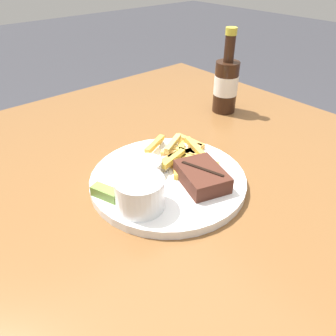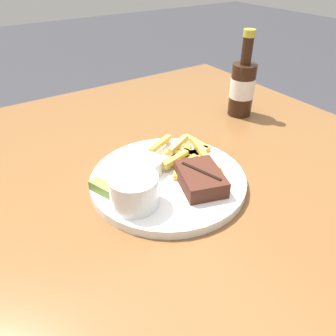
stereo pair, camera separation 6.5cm
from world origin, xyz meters
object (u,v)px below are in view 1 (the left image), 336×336
object	(u,v)px
dipping_sauce_cup	(146,166)
pickle_spear	(106,193)
fork_utensil	(164,154)
steak_portion	(202,176)
dinner_plate	(168,180)
beer_bottle	(226,84)
coleslaw_cup	(140,191)

from	to	relation	value
dipping_sauce_cup	pickle_spear	world-z (taller)	dipping_sauce_cup
pickle_spear	fork_utensil	size ratio (longest dim) A/B	0.52
steak_portion	fork_utensil	world-z (taller)	steak_portion
dinner_plate	fork_utensil	size ratio (longest dim) A/B	2.69
fork_utensil	beer_bottle	size ratio (longest dim) A/B	0.51
steak_portion	coleslaw_cup	world-z (taller)	coleslaw_cup
dipping_sauce_cup	steak_portion	bearing A→B (deg)	32.08
coleslaw_cup	beer_bottle	xyz separation A→B (m)	(-0.20, 0.46, 0.03)
coleslaw_cup	beer_bottle	distance (m)	0.50
steak_portion	fork_utensil	distance (m)	0.13
pickle_spear	beer_bottle	world-z (taller)	beer_bottle
dinner_plate	dipping_sauce_cup	distance (m)	0.05
pickle_spear	fork_utensil	world-z (taller)	pickle_spear
steak_portion	coleslaw_cup	xyz separation A→B (m)	(-0.02, -0.13, 0.02)
beer_bottle	fork_utensil	bearing A→B (deg)	-72.92
dinner_plate	pickle_spear	size ratio (longest dim) A/B	5.20
dinner_plate	pickle_spear	distance (m)	0.13
coleslaw_cup	pickle_spear	bearing A→B (deg)	-151.35
dinner_plate	fork_utensil	world-z (taller)	fork_utensil
dinner_plate	steak_portion	size ratio (longest dim) A/B	2.55
beer_bottle	steak_portion	bearing A→B (deg)	-55.16
dinner_plate	beer_bottle	world-z (taller)	beer_bottle
dipping_sauce_cup	pickle_spear	distance (m)	0.11
coleslaw_cup	dipping_sauce_cup	bearing A→B (deg)	136.23
coleslaw_cup	dipping_sauce_cup	size ratio (longest dim) A/B	1.41
fork_utensil	steak_portion	bearing A→B (deg)	28.84
steak_portion	beer_bottle	distance (m)	0.40
steak_portion	dipping_sauce_cup	world-z (taller)	steak_portion
dipping_sauce_cup	fork_utensil	bearing A→B (deg)	113.86
dipping_sauce_cup	beer_bottle	xyz separation A→B (m)	(-0.13, 0.38, 0.05)
steak_portion	dipping_sauce_cup	distance (m)	0.11
pickle_spear	dipping_sauce_cup	bearing A→B (deg)	96.82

